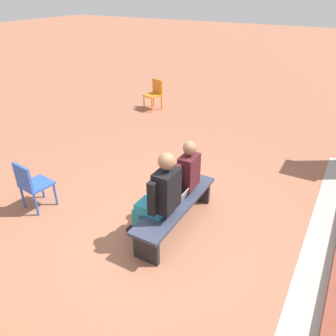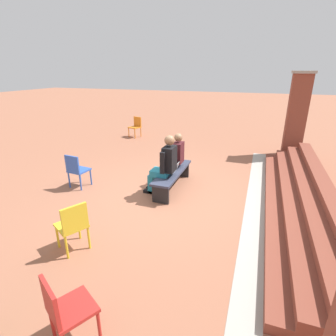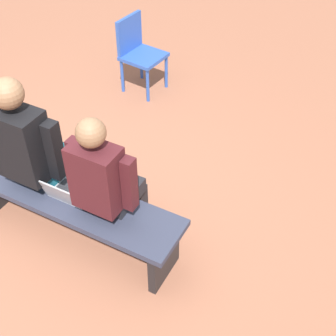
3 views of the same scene
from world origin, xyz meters
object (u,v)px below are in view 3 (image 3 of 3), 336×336
person_student (107,181)px  plastic_chair_by_pillar (138,50)px  person_adult (35,149)px  laptop (68,193)px  bench (72,206)px

person_student → plastic_chair_by_pillar: (1.03, -2.12, -0.22)m
person_student → person_adult: bearing=-0.5°
person_student → laptop: person_student is taller
plastic_chair_by_pillar → person_adult: bearing=100.2°
bench → person_adult: (0.34, -0.07, 0.38)m
bench → laptop: laptop is taller
person_adult → laptop: 0.42m
person_adult → laptop: size_ratio=4.36×
bench → person_adult: size_ratio=1.29×
laptop → plastic_chair_by_pillar: bearing=-71.9°
laptop → person_adult: bearing=-13.8°
person_adult → bench: bearing=168.3°
plastic_chair_by_pillar → laptop: bearing=108.1°
bench → laptop: (0.00, 0.01, 0.15)m
laptop → plastic_chair_by_pillar: size_ratio=0.38×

